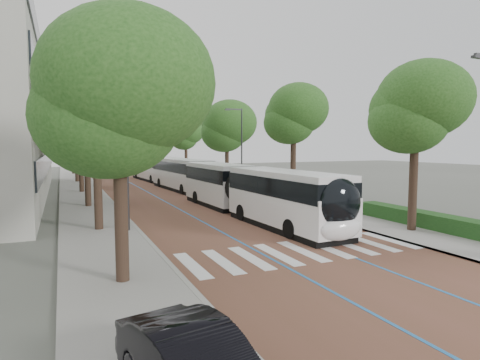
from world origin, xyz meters
name	(u,v)px	position (x,y,z in m)	size (l,w,h in m)	color
ground	(312,258)	(0.00, 0.00, 0.00)	(160.00, 160.00, 0.00)	#51544C
road	(139,180)	(0.00, 40.00, 0.01)	(11.00, 140.00, 0.02)	brown
sidewalk_left	(77,182)	(-7.50, 40.00, 0.06)	(4.00, 140.00, 0.12)	gray
sidewalk_right	(193,178)	(7.50, 40.00, 0.06)	(4.00, 140.00, 0.12)	gray
kerb_left	(93,181)	(-5.60, 40.00, 0.06)	(0.20, 140.00, 0.14)	gray
kerb_right	(180,178)	(5.60, 40.00, 0.06)	(0.20, 140.00, 0.14)	gray
zebra_crossing	(302,251)	(0.20, 1.00, 0.03)	(10.55, 3.60, 0.01)	silver
lane_line_left	(126,180)	(-1.60, 40.00, 0.02)	(0.12, 126.00, 0.01)	#2268AD
lane_line_right	(151,180)	(1.60, 40.00, 0.02)	(0.12, 126.00, 0.01)	#2268AD
hedge	(464,227)	(9.10, 0.00, 0.52)	(1.20, 14.00, 0.80)	#153B14
streetlight_far	(240,143)	(6.62, 22.00, 4.82)	(1.82, 0.20, 8.00)	#2F2F32
lamp_post_left	(127,155)	(-6.10, 8.00, 4.12)	(0.14, 0.14, 8.00)	#2F2F32
trees_left	(80,123)	(-7.50, 26.55, 6.60)	(6.19, 60.73, 10.11)	black
trees_right	(245,127)	(7.70, 23.28, 6.44)	(6.00, 46.82, 9.03)	black
lead_bus	(252,192)	(1.86, 9.40, 1.63)	(3.21, 18.48, 3.20)	black
bus_queued_0	(183,175)	(1.99, 25.92, 1.62)	(3.28, 12.53, 3.20)	white
bus_queued_1	(153,168)	(1.62, 38.21, 1.62)	(3.34, 12.54, 3.20)	white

